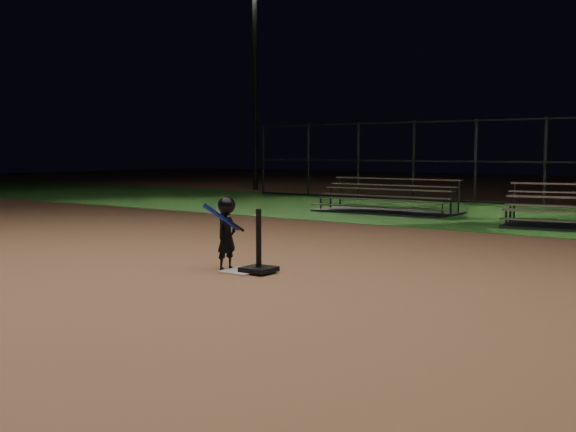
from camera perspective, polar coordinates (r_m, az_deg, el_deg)
The scene contains 8 objects.
ground at distance 8.89m, azimuth -3.85°, elevation -4.66°, with size 80.00×80.00×0.00m, color #9D6A47.
grass_strip at distance 17.67m, azimuth 17.64°, elevation 0.11°, with size 60.00×8.00×0.01m, color #275E1E.
home_plate at distance 8.89m, azimuth -3.85°, elevation -4.58°, with size 0.45×0.45×0.02m, color beige.
batting_tee at distance 8.77m, azimuth -2.43°, elevation -3.66°, with size 0.38×0.38×0.80m.
child_batter at distance 9.01m, azimuth -5.09°, elevation -1.24°, with size 0.39×0.54×0.96m.
bleacher_left at distance 17.59m, azimuth 8.15°, elevation 0.84°, with size 3.54×1.76×0.86m.
backstop_fence at distance 20.47m, azimuth 20.47°, elevation 4.19°, with size 20.08×0.08×2.50m.
light_pole_left at distance 28.12m, azimuth -2.82°, elevation 12.29°, with size 0.90×0.53×8.30m.
Camera 1 is at (5.67, -6.67, 1.54)m, focal length 43.03 mm.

